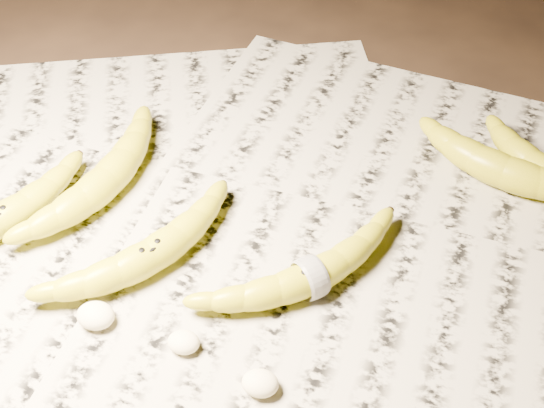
% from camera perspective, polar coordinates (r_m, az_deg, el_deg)
% --- Properties ---
extents(ground, '(3.00, 3.00, 0.00)m').
position_cam_1_polar(ground, '(0.78, -0.61, -2.21)').
color(ground, black).
rests_on(ground, ground).
extents(newspaper_patch, '(0.90, 0.70, 0.01)m').
position_cam_1_polar(newspaper_patch, '(0.76, -2.02, -3.54)').
color(newspaper_patch, '#A39F8C').
rests_on(newspaper_patch, ground).
extents(banana_left_b, '(0.11, 0.21, 0.04)m').
position_cam_1_polar(banana_left_b, '(0.82, -12.42, 1.95)').
color(banana_left_b, gold).
rests_on(banana_left_b, newspaper_patch).
extents(banana_center, '(0.16, 0.19, 0.04)m').
position_cam_1_polar(banana_center, '(0.74, -9.18, -3.68)').
color(banana_center, gold).
rests_on(banana_center, newspaper_patch).
extents(banana_taped, '(0.18, 0.18, 0.03)m').
position_cam_1_polar(banana_taped, '(0.71, 2.92, -5.37)').
color(banana_taped, gold).
rests_on(banana_taped, newspaper_patch).
extents(banana_upper_b, '(0.20, 0.12, 0.04)m').
position_cam_1_polar(banana_upper_b, '(0.85, 17.21, 2.51)').
color(banana_upper_b, gold).
rests_on(banana_upper_b, newspaper_patch).
extents(measuring_tape, '(0.03, 0.03, 0.04)m').
position_cam_1_polar(measuring_tape, '(0.71, 2.92, -5.37)').
color(measuring_tape, white).
rests_on(measuring_tape, newspaper_patch).
extents(flesh_chunk_a, '(0.04, 0.03, 0.02)m').
position_cam_1_polar(flesh_chunk_a, '(0.71, -13.19, -7.99)').
color(flesh_chunk_a, '#FFF4C5').
rests_on(flesh_chunk_a, newspaper_patch).
extents(flesh_chunk_b, '(0.03, 0.02, 0.02)m').
position_cam_1_polar(flesh_chunk_b, '(0.68, -6.70, -10.11)').
color(flesh_chunk_b, '#FFF4C5').
rests_on(flesh_chunk_b, newspaper_patch).
extents(flesh_chunk_c, '(0.03, 0.03, 0.02)m').
position_cam_1_polar(flesh_chunk_c, '(0.66, -0.90, -13.17)').
color(flesh_chunk_c, '#FFF4C5').
rests_on(flesh_chunk_c, newspaper_patch).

